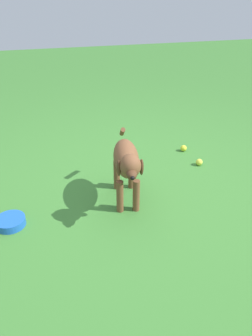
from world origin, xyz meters
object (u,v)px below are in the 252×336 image
(dog, at_px, (127,162))
(tennis_ball_0, at_px, (184,148))
(tennis_ball_1, at_px, (199,162))
(water_bowl, at_px, (10,222))

(dog, xyz_separation_m, tennis_ball_0, (-0.82, -0.73, -0.34))
(tennis_ball_1, xyz_separation_m, water_bowl, (1.76, 0.47, -0.00))
(dog, bearing_deg, tennis_ball_0, 140.85)
(tennis_ball_1, bearing_deg, dog, 25.71)
(dog, distance_m, tennis_ball_1, 1.00)
(tennis_ball_1, height_order, water_bowl, tennis_ball_1)
(tennis_ball_0, xyz_separation_m, tennis_ball_1, (-0.03, 0.32, 0.00))
(tennis_ball_0, height_order, water_bowl, tennis_ball_0)
(dog, relative_size, water_bowl, 3.79)
(tennis_ball_0, bearing_deg, water_bowl, 24.66)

